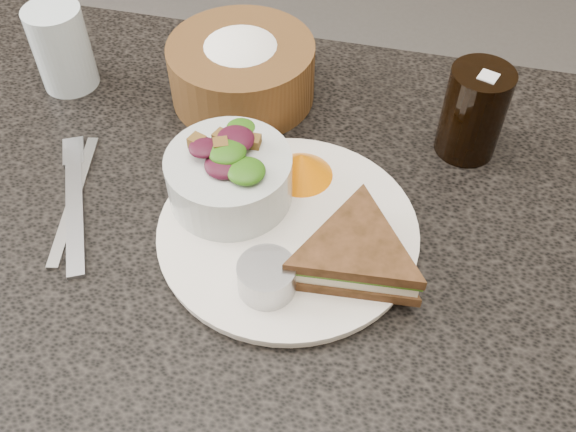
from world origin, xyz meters
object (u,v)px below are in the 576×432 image
(cola_glass, at_px, (475,108))
(bread_basket, at_px, (241,62))
(dining_table, at_px, (249,381))
(dinner_plate, at_px, (288,231))
(water_glass, at_px, (62,48))
(salad_bowl, at_px, (229,171))
(dressing_ramekin, at_px, (267,278))
(sandwich, at_px, (356,254))

(cola_glass, bearing_deg, bread_basket, 173.25)
(dining_table, bearing_deg, dinner_plate, -4.86)
(dinner_plate, bearing_deg, water_glass, 151.30)
(salad_bowl, relative_size, cola_glass, 1.09)
(dressing_ramekin, bearing_deg, cola_glass, 55.82)
(cola_glass, relative_size, water_glass, 1.13)
(dinner_plate, relative_size, water_glass, 2.51)
(sandwich, bearing_deg, water_glass, 147.36)
(dinner_plate, relative_size, dressing_ramekin, 4.79)
(salad_bowl, xyz_separation_m, bread_basket, (-0.04, 0.18, 0.00))
(dinner_plate, distance_m, dressing_ramekin, 0.08)
(dining_table, bearing_deg, cola_glass, 36.38)
(sandwich, relative_size, dressing_ramekin, 2.71)
(dinner_plate, relative_size, sandwich, 1.77)
(salad_bowl, relative_size, water_glass, 1.24)
(dining_table, height_order, dressing_ramekin, dressing_ramekin)
(dinner_plate, height_order, salad_bowl, salad_bowl)
(dinner_plate, height_order, cola_glass, cola_glass)
(dinner_plate, xyz_separation_m, bread_basket, (-0.11, 0.21, 0.05))
(dinner_plate, bearing_deg, dressing_ramekin, -91.43)
(water_glass, bearing_deg, dining_table, -33.17)
(dressing_ramekin, relative_size, cola_glass, 0.46)
(dining_table, relative_size, bread_basket, 5.59)
(salad_bowl, bearing_deg, bread_basket, 102.25)
(bread_basket, distance_m, water_glass, 0.23)
(sandwich, bearing_deg, dinner_plate, 151.29)
(salad_bowl, distance_m, bread_basket, 0.18)
(sandwich, height_order, salad_bowl, salad_bowl)
(dining_table, height_order, dinner_plate, dinner_plate)
(sandwich, bearing_deg, salad_bowl, 151.81)
(sandwich, xyz_separation_m, bread_basket, (-0.18, 0.24, 0.02))
(cola_glass, distance_m, water_glass, 0.50)
(cola_glass, bearing_deg, salad_bowl, -148.52)
(dining_table, xyz_separation_m, sandwich, (0.14, -0.04, 0.41))
(salad_bowl, distance_m, water_glass, 0.30)
(dressing_ramekin, relative_size, bread_basket, 0.31)
(cola_glass, bearing_deg, dinner_plate, -133.96)
(cola_glass, bearing_deg, dressing_ramekin, -124.18)
(salad_bowl, xyz_separation_m, water_glass, (-0.26, 0.15, 0.00))
(dining_table, xyz_separation_m, bread_basket, (-0.05, 0.20, 0.43))
(salad_bowl, bearing_deg, water_glass, 149.84)
(salad_bowl, bearing_deg, sandwich, -23.41)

